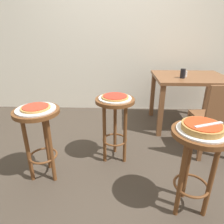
{
  "coord_description": "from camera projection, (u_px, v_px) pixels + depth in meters",
  "views": [
    {
      "loc": [
        0.04,
        -1.78,
        1.34
      ],
      "look_at": [
        -0.02,
        -0.1,
        0.63
      ],
      "focal_mm": 31.74,
      "sensor_mm": 36.0,
      "label": 1
    }
  ],
  "objects": [
    {
      "name": "ground_plane",
      "position": [
        114.0,
        162.0,
        2.16
      ],
      "size": [
        6.0,
        6.0,
        0.0
      ],
      "primitive_type": "plane",
      "color": "#42382D"
    },
    {
      "name": "back_wall",
      "position": [
        117.0,
        18.0,
        3.1
      ],
      "size": [
        6.0,
        0.1,
        3.0
      ],
      "primitive_type": "cube",
      "color": "silver",
      "rests_on": "ground_plane"
    },
    {
      "name": "stool_foreground",
      "position": [
        197.0,
        154.0,
        1.41
      ],
      "size": [
        0.4,
        0.4,
        0.7
      ],
      "color": "brown",
      "rests_on": "ground_plane"
    },
    {
      "name": "serving_plate_foreground",
      "position": [
        202.0,
        130.0,
        1.34
      ],
      "size": [
        0.33,
        0.33,
        0.01
      ],
      "primitive_type": "cylinder",
      "color": "silver",
      "rests_on": "stool_foreground"
    },
    {
      "name": "pizza_foreground",
      "position": [
        202.0,
        127.0,
        1.32
      ],
      "size": [
        0.27,
        0.27,
        0.05
      ],
      "color": "#B78442",
      "rests_on": "serving_plate_foreground"
    },
    {
      "name": "stool_middle",
      "position": [
        39.0,
        128.0,
        1.76
      ],
      "size": [
        0.4,
        0.4,
        0.7
      ],
      "color": "brown",
      "rests_on": "ground_plane"
    },
    {
      "name": "serving_plate_middle",
      "position": [
        36.0,
        109.0,
        1.69
      ],
      "size": [
        0.34,
        0.34,
        0.01
      ],
      "primitive_type": "cylinder",
      "color": "silver",
      "rests_on": "stool_middle"
    },
    {
      "name": "pizza_middle",
      "position": [
        36.0,
        107.0,
        1.69
      ],
      "size": [
        0.25,
        0.25,
        0.02
      ],
      "color": "tan",
      "rests_on": "serving_plate_middle"
    },
    {
      "name": "stool_leftside",
      "position": [
        115.0,
        115.0,
        2.03
      ],
      "size": [
        0.4,
        0.4,
        0.7
      ],
      "color": "brown",
      "rests_on": "ground_plane"
    },
    {
      "name": "serving_plate_leftside",
      "position": [
        115.0,
        98.0,
        1.96
      ],
      "size": [
        0.33,
        0.33,
        0.01
      ],
      "primitive_type": "cylinder",
      "color": "white",
      "rests_on": "stool_leftside"
    },
    {
      "name": "pizza_leftside",
      "position": [
        115.0,
        97.0,
        1.96
      ],
      "size": [
        0.27,
        0.27,
        0.02
      ],
      "color": "#B78442",
      "rests_on": "serving_plate_leftside"
    },
    {
      "name": "dining_table",
      "position": [
        189.0,
        84.0,
        2.77
      ],
      "size": [
        0.97,
        0.8,
        0.75
      ],
      "color": "brown",
      "rests_on": "ground_plane"
    },
    {
      "name": "cup_near_edge",
      "position": [
        183.0,
        73.0,
        2.58
      ],
      "size": [
        0.07,
        0.07,
        0.12
      ],
      "primitive_type": "cylinder",
      "color": "black",
      "rests_on": "dining_table"
    },
    {
      "name": "condiment_shaker",
      "position": [
        186.0,
        74.0,
        2.64
      ],
      "size": [
        0.04,
        0.04,
        0.08
      ],
      "primitive_type": "cylinder",
      "color": "white",
      "rests_on": "dining_table"
    },
    {
      "name": "wooden_chair",
      "position": [
        217.0,
        117.0,
        2.12
      ],
      "size": [
        0.44,
        0.44,
        0.85
      ],
      "color": "brown",
      "rests_on": "ground_plane"
    },
    {
      "name": "pizza_server_knife",
      "position": [
        209.0,
        125.0,
        1.29
      ],
      "size": [
        0.21,
        0.1,
        0.01
      ],
      "primitive_type": "cube",
      "rotation": [
        0.0,
        0.0,
        0.36
      ],
      "color": "silver",
      "rests_on": "pizza_foreground"
    }
  ]
}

